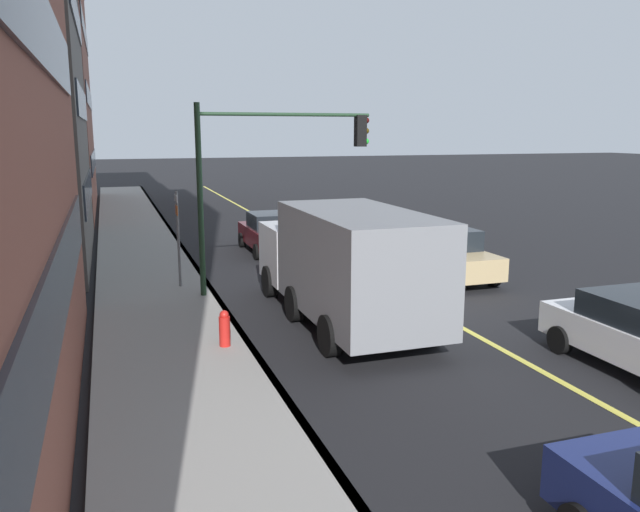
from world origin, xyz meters
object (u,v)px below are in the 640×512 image
at_px(car_maroon, 272,232).
at_px(traffic_light_mast, 271,163).
at_px(street_sign_post, 178,233).
at_px(fire_hydrant, 225,332).
at_px(truck_gray, 346,262).
at_px(car_tan, 444,253).

bearing_deg(car_maroon, traffic_light_mast, 165.77).
xyz_separation_m(traffic_light_mast, street_sign_post, (1.28, 2.51, -2.05)).
bearing_deg(fire_hydrant, car_maroon, -19.39).
relative_size(car_maroon, truck_gray, 0.55).
bearing_deg(car_tan, fire_hydrant, 120.58).
distance_m(truck_gray, traffic_light_mast, 4.09).
height_order(car_tan, fire_hydrant, car_tan).
bearing_deg(fire_hydrant, traffic_light_mast, -26.25).
xyz_separation_m(street_sign_post, fire_hydrant, (-5.75, -0.30, -1.29)).
height_order(car_tan, street_sign_post, street_sign_post).
xyz_separation_m(car_maroon, truck_gray, (-9.67, 0.59, 0.76)).
relative_size(street_sign_post, fire_hydrant, 3.17).
height_order(truck_gray, street_sign_post, street_sign_post).
bearing_deg(car_tan, truck_gray, 126.40).
bearing_deg(truck_gray, car_tan, -53.60).
bearing_deg(fire_hydrant, truck_gray, -69.37).
height_order(car_maroon, street_sign_post, street_sign_post).
distance_m(truck_gray, street_sign_post, 5.76).
relative_size(car_tan, street_sign_post, 1.44).
distance_m(traffic_light_mast, street_sign_post, 3.48).
relative_size(car_tan, fire_hydrant, 4.58).
xyz_separation_m(car_tan, truck_gray, (-3.51, 4.76, 0.71)).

